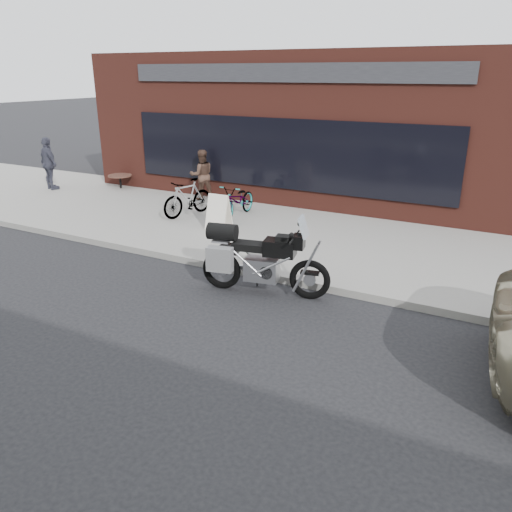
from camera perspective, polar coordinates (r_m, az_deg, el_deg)
name	(u,v)px	position (r m, az deg, el deg)	size (l,w,h in m)	color
ground	(127,383)	(7.10, -14.47, -13.90)	(120.00, 120.00, 0.00)	black
near_sidewalk	(318,236)	(12.56, 7.08, 2.32)	(44.00, 6.00, 0.15)	gray
storefront	(338,120)	(19.28, 9.40, 15.06)	(14.00, 10.07, 4.50)	#5B261D
motorcycle	(256,259)	(9.20, -0.02, -0.37)	(2.44, 1.09, 1.56)	black
bicycle_front	(238,201)	(13.77, -2.05, 6.35)	(0.60, 1.73, 0.91)	gray
bicycle_rear	(188,198)	(13.99, -7.82, 6.62)	(0.48, 1.68, 1.01)	gray
sandwich_sign	(219,212)	(12.70, -4.27, 5.07)	(0.57, 0.52, 0.89)	white
cafe_table	(120,176)	(17.92, -15.29, 8.81)	(0.80, 0.80, 0.46)	black
cafe_patron_left	(202,175)	(15.76, -6.22, 9.21)	(0.75, 0.58, 1.54)	#4A3227
cafe_patron_right	(49,164)	(18.43, -22.59, 9.73)	(1.03, 0.43, 1.75)	#3D3E4E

